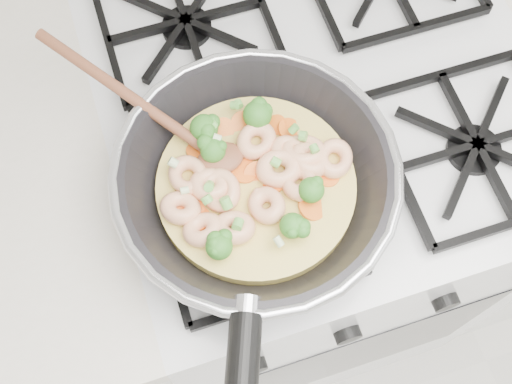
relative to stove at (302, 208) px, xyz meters
name	(u,v)px	position (x,y,z in m)	size (l,w,h in m)	color
stove	(302,208)	(0.00, 0.00, 0.00)	(0.60, 0.60, 0.92)	silver
skillet	(255,185)	(-0.14, -0.13, 0.50)	(0.37, 0.57, 0.10)	black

